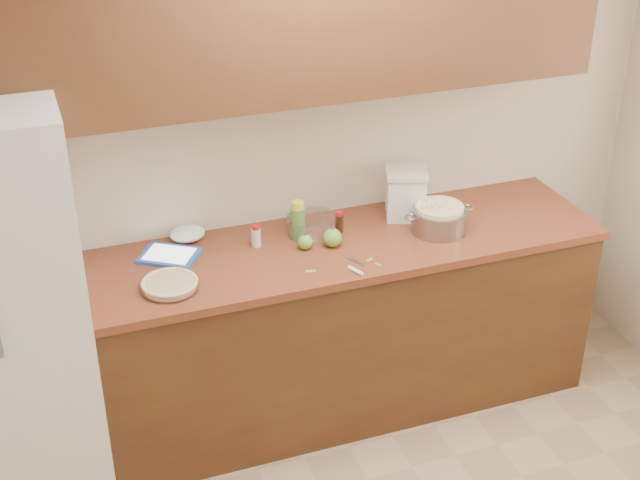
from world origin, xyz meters
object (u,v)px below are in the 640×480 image
object	(u,v)px
pie	(170,285)
tablet	(169,255)
colander	(439,219)
flour_canister	(406,193)

from	to	relation	value
pie	tablet	bearing A→B (deg)	79.08
pie	tablet	distance (m)	0.27
colander	tablet	xyz separation A→B (m)	(-1.25, 0.18, -0.05)
flour_canister	tablet	bearing A→B (deg)	-179.19
flour_canister	tablet	world-z (taller)	flour_canister
pie	colander	world-z (taller)	colander
flour_canister	pie	bearing A→B (deg)	-166.84
flour_canister	tablet	size ratio (longest dim) A/B	0.79
pie	colander	bearing A→B (deg)	3.83
pie	tablet	world-z (taller)	pie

